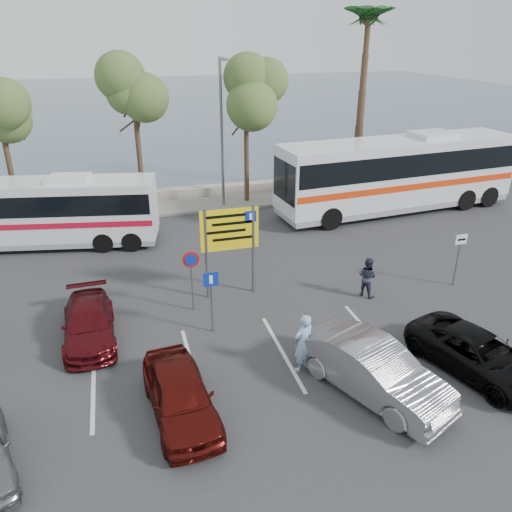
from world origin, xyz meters
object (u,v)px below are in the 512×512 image
object	(u,v)px
direction_sign	(230,236)
car_maroon	(89,323)
suv_black	(479,354)
pedestrian_near	(303,343)
car_silver_b	(373,370)
coach_bus_right	(397,176)
pedestrian_far	(367,277)
coach_bus_left	(39,215)
street_lamp_right	(222,127)
car_red	(180,395)

from	to	relation	value
direction_sign	car_maroon	size ratio (longest dim) A/B	0.90
suv_black	pedestrian_near	bearing A→B (deg)	146.50
direction_sign	car_silver_b	xyz separation A→B (m)	(2.50, -6.70, -1.66)
coach_bus_right	pedestrian_far	xyz separation A→B (m)	(-6.18, -8.64, -1.20)
coach_bus_left	suv_black	world-z (taller)	coach_bus_left
street_lamp_right	coach_bus_left	world-z (taller)	street_lamp_right
street_lamp_right	direction_sign	size ratio (longest dim) A/B	2.23
car_red	direction_sign	bearing A→B (deg)	60.10
coach_bus_left	car_red	xyz separation A→B (m)	(4.70, -13.29, -0.89)
coach_bus_left	coach_bus_right	xyz separation A→B (m)	(18.69, 0.02, 0.43)
direction_sign	car_maroon	world-z (taller)	direction_sign
coach_bus_right	car_maroon	world-z (taller)	coach_bus_right
car_red	suv_black	bearing A→B (deg)	-8.90
pedestrian_near	direction_sign	bearing A→B (deg)	-97.47
car_maroon	suv_black	world-z (taller)	suv_black
car_maroon	pedestrian_near	size ratio (longest dim) A/B	2.12
direction_sign	car_silver_b	size ratio (longest dim) A/B	0.77
car_silver_b	car_maroon	bearing A→B (deg)	122.81
car_red	car_silver_b	bearing A→B (deg)	-11.16
direction_sign	coach_bus_right	bearing A→B (deg)	32.56
direction_sign	pedestrian_far	size ratio (longest dim) A/B	2.28
suv_black	direction_sign	bearing A→B (deg)	115.04
street_lamp_right	pedestrian_near	xyz separation A→B (m)	(-1.00, -15.52, -3.65)
coach_bus_left	pedestrian_far	xyz separation A→B (m)	(12.51, -8.62, -0.77)
car_silver_b	coach_bus_right	bearing A→B (deg)	33.68
car_red	pedestrian_near	size ratio (longest dim) A/B	2.06
car_silver_b	pedestrian_near	distance (m)	2.13
coach_bus_right	car_red	world-z (taller)	coach_bus_right
coach_bus_right	coach_bus_left	bearing A→B (deg)	-179.95
street_lamp_right	car_red	world-z (taller)	street_lamp_right
car_red	pedestrian_near	world-z (taller)	pedestrian_near
suv_black	car_silver_b	xyz separation A→B (m)	(-3.50, 0.00, 0.16)
street_lamp_right	car_red	xyz separation A→B (m)	(-4.80, -16.49, -3.93)
street_lamp_right	pedestrian_near	distance (m)	15.97
car_red	car_silver_b	distance (m)	5.33
coach_bus_left	car_silver_b	size ratio (longest dim) A/B	2.36
car_maroon	car_red	bearing A→B (deg)	-63.50
suv_black	pedestrian_near	size ratio (longest dim) A/B	2.31
car_maroon	pedestrian_far	size ratio (longest dim) A/B	2.54
car_red	pedestrian_near	bearing A→B (deg)	8.87
street_lamp_right	pedestrian_near	world-z (taller)	street_lamp_right
coach_bus_left	car_red	world-z (taller)	coach_bus_left
direction_sign	coach_bus_left	world-z (taller)	direction_sign
direction_sign	suv_black	bearing A→B (deg)	-48.16
pedestrian_near	pedestrian_far	bearing A→B (deg)	-155.62
street_lamp_right	car_maroon	size ratio (longest dim) A/B	1.99
pedestrian_far	suv_black	bearing A→B (deg)	160.48
coach_bus_left	pedestrian_near	world-z (taller)	coach_bus_left
direction_sign	car_red	xyz separation A→B (m)	(-2.80, -6.17, -1.77)
street_lamp_right	coach_bus_right	bearing A→B (deg)	-19.08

